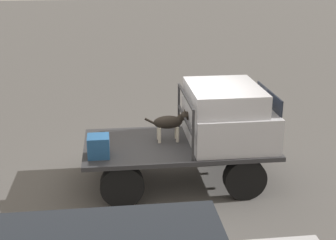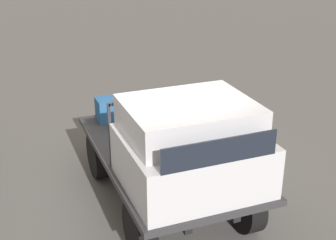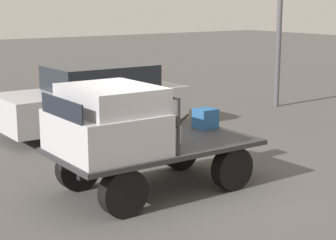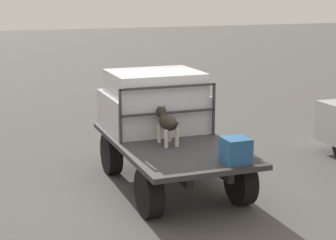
% 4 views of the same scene
% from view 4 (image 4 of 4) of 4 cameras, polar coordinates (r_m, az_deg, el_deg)
% --- Properties ---
extents(ground_plane, '(80.00, 80.00, 0.00)m').
position_cam_4_polar(ground_plane, '(9.64, 0.30, -6.83)').
color(ground_plane, '#514F4C').
extents(flatbed_truck, '(3.50, 1.83, 0.82)m').
position_cam_4_polar(flatbed_truck, '(9.46, 0.31, -3.54)').
color(flatbed_truck, black).
rests_on(flatbed_truck, ground).
extents(truck_cab, '(1.51, 1.71, 1.06)m').
position_cam_4_polar(truck_cab, '(10.11, -1.52, 1.88)').
color(truck_cab, '#B7B7BC').
rests_on(truck_cab, flatbed_truck).
extents(truck_headboard, '(0.04, 1.71, 0.92)m').
position_cam_4_polar(truck_headboard, '(9.36, 0.05, 1.59)').
color(truck_headboard, '#2D2D30').
rests_on(truck_headboard, flatbed_truck).
extents(dog, '(0.89, 0.24, 0.61)m').
position_cam_4_polar(dog, '(9.15, -0.13, -0.19)').
color(dog, beige).
rests_on(dog, flatbed_truck).
extents(cargo_crate, '(0.37, 0.37, 0.37)m').
position_cam_4_polar(cargo_crate, '(8.23, 6.91, -3.09)').
color(cargo_crate, '#235184').
rests_on(cargo_crate, flatbed_truck).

